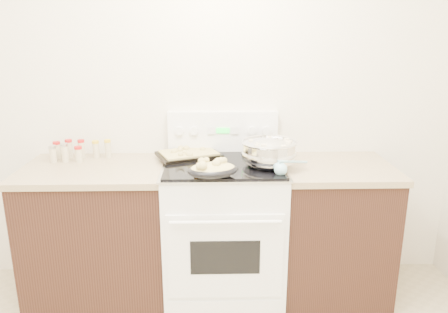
{
  "coord_description": "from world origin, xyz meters",
  "views": [
    {
      "loc": [
        0.28,
        -1.26,
        1.76
      ],
      "look_at": [
        0.35,
        1.37,
        1.0
      ],
      "focal_mm": 35.0,
      "sensor_mm": 36.0,
      "label": 1
    }
  ],
  "objects": [
    {
      "name": "blue_ladle",
      "position": [
        0.69,
        1.19,
        0.98
      ],
      "size": [
        0.23,
        0.19,
        0.1
      ],
      "color": "#8CC4D2",
      "rests_on": "kitchen_range"
    },
    {
      "name": "counter_right",
      "position": [
        1.08,
        1.43,
        0.46
      ],
      "size": [
        0.73,
        0.67,
        0.92
      ],
      "color": "black",
      "rests_on": "ground"
    },
    {
      "name": "counter_left",
      "position": [
        -0.48,
        1.43,
        0.46
      ],
      "size": [
        0.93,
        0.67,
        0.92
      ],
      "color": "black",
      "rests_on": "ground"
    },
    {
      "name": "wooden_spoon",
      "position": [
        0.2,
        1.19,
        0.95
      ],
      "size": [
        0.11,
        0.25,
        0.04
      ],
      "color": "#A17549",
      "rests_on": "kitchen_range"
    },
    {
      "name": "room_shell",
      "position": [
        0.0,
        0.0,
        1.7
      ],
      "size": [
        4.1,
        3.6,
        2.75
      ],
      "color": "silver",
      "rests_on": "ground"
    },
    {
      "name": "spice_jars",
      "position": [
        -0.65,
        1.6,
        0.98
      ],
      "size": [
        0.39,
        0.15,
        0.13
      ],
      "color": "#BFB28C",
      "rests_on": "counter_left"
    },
    {
      "name": "mixing_bowl",
      "position": [
        0.63,
        1.36,
        1.02
      ],
      "size": [
        0.4,
        0.4,
        0.21
      ],
      "color": "silver",
      "rests_on": "kitchen_range"
    },
    {
      "name": "baking_sheet",
      "position": [
        0.11,
        1.58,
        0.96
      ],
      "size": [
        0.47,
        0.41,
        0.06
      ],
      "color": "black",
      "rests_on": "kitchen_range"
    },
    {
      "name": "roasting_pan",
      "position": [
        0.28,
        1.14,
        0.99
      ],
      "size": [
        0.33,
        0.27,
        0.11
      ],
      "color": "black",
      "rests_on": "kitchen_range"
    },
    {
      "name": "kitchen_range",
      "position": [
        0.35,
        1.42,
        0.49
      ],
      "size": [
        0.78,
        0.73,
        1.22
      ],
      "color": "white",
      "rests_on": "ground"
    }
  ]
}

